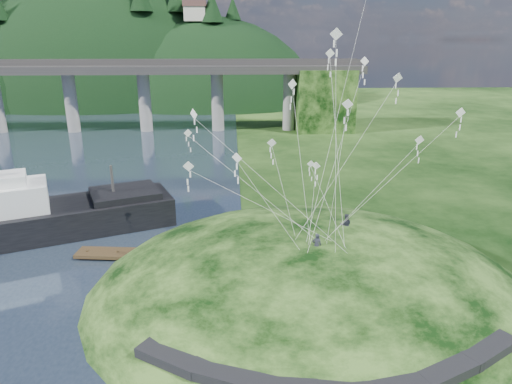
{
  "coord_description": "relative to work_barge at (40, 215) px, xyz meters",
  "views": [
    {
      "loc": [
        2.16,
        -29.56,
        18.91
      ],
      "look_at": [
        4.0,
        6.0,
        7.0
      ],
      "focal_mm": 32.0,
      "sensor_mm": 36.0,
      "label": 1
    }
  ],
  "objects": [
    {
      "name": "kite_flyers",
      "position": [
        27.49,
        -11.69,
        3.62
      ],
      "size": [
        3.88,
        4.51,
        1.9
      ],
      "color": "#272834",
      "rests_on": "ground"
    },
    {
      "name": "footpath",
      "position": [
        24.82,
        -23.99,
        -0.12
      ],
      "size": [
        22.29,
        5.84,
        0.83
      ],
      "color": "black",
      "rests_on": "ground"
    },
    {
      "name": "work_barge",
      "position": [
        0.0,
        0.0,
        0.0
      ],
      "size": [
        25.9,
        15.7,
        8.8
      ],
      "color": "black",
      "rests_on": "ground"
    },
    {
      "name": "far_ridge",
      "position": [
        -26.22,
        107.93,
        -9.64
      ],
      "size": [
        153.0,
        70.0,
        94.5
      ],
      "color": "black",
      "rests_on": "ground"
    },
    {
      "name": "bridge",
      "position": [
        -9.1,
        55.82,
        7.5
      ],
      "size": [
        160.0,
        11.0,
        15.0
      ],
      "color": "#2D2B2B",
      "rests_on": "ground"
    },
    {
      "name": "wooden_dock",
      "position": [
        11.54,
        -5.84,
        -1.8
      ],
      "size": [
        13.01,
        3.4,
        0.92
      ],
      "color": "#332415",
      "rests_on": "ground"
    },
    {
      "name": "ground",
      "position": [
        17.36,
        -14.24,
        -2.21
      ],
      "size": [
        320.0,
        320.0,
        0.0
      ],
      "primitive_type": "plane",
      "color": "black",
      "rests_on": "ground"
    },
    {
      "name": "grass_hill",
      "position": [
        25.36,
        -12.24,
        -3.71
      ],
      "size": [
        36.0,
        32.0,
        13.0
      ],
      "color": "black",
      "rests_on": "ground"
    },
    {
      "name": "kite_swarm",
      "position": [
        25.37,
        -9.24,
        11.57
      ],
      "size": [
        20.14,
        14.67,
        19.08
      ],
      "color": "silver",
      "rests_on": "ground"
    }
  ]
}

